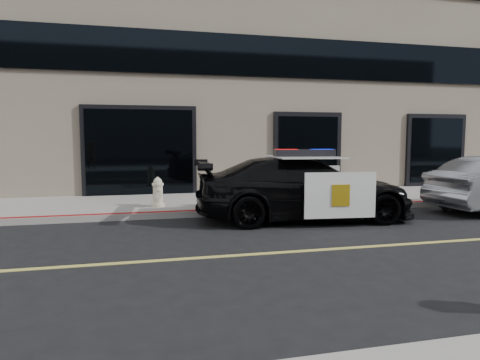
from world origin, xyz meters
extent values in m
plane|color=black|center=(0.00, 0.00, 0.00)|extent=(120.00, 120.00, 0.00)
cube|color=gray|center=(0.00, 5.25, 0.07)|extent=(60.00, 3.50, 0.15)
cube|color=#756856|center=(0.00, 10.50, 6.00)|extent=(60.00, 7.00, 12.00)
imported|color=black|center=(2.60, 2.61, 0.72)|extent=(3.00, 5.38, 1.45)
cube|color=white|center=(2.98, 1.53, 0.70)|extent=(1.54, 0.19, 0.96)
cube|color=white|center=(3.19, 3.59, 0.70)|extent=(1.54, 0.19, 0.96)
cube|color=white|center=(2.60, 2.61, 1.46)|extent=(1.61, 1.87, 0.02)
cube|color=gold|center=(2.98, 1.50, 0.70)|extent=(0.38, 0.05, 0.46)
cube|color=black|center=(2.60, 2.61, 1.54)|extent=(1.41, 0.50, 0.17)
cube|color=red|center=(2.19, 2.65, 1.55)|extent=(0.51, 0.36, 0.16)
cube|color=#0C19CC|center=(3.02, 2.56, 1.55)|extent=(0.51, 0.36, 0.16)
cylinder|color=beige|center=(-0.61, 4.42, 0.19)|extent=(0.34, 0.34, 0.08)
cylinder|color=beige|center=(-0.61, 4.42, 0.46)|extent=(0.25, 0.25, 0.47)
cylinder|color=beige|center=(-0.61, 4.42, 0.72)|extent=(0.29, 0.29, 0.06)
sphere|color=beige|center=(-0.61, 4.42, 0.78)|extent=(0.22, 0.22, 0.22)
cylinder|color=beige|center=(-0.61, 4.42, 0.87)|extent=(0.07, 0.07, 0.07)
cylinder|color=beige|center=(-0.61, 4.58, 0.53)|extent=(0.12, 0.11, 0.12)
cylinder|color=beige|center=(-0.61, 4.26, 0.53)|extent=(0.12, 0.11, 0.12)
cylinder|color=beige|center=(-0.61, 4.23, 0.46)|extent=(0.16, 0.13, 0.16)
camera|label=1|loc=(-1.13, -6.54, 1.88)|focal=32.00mm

